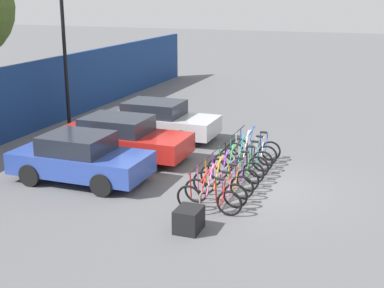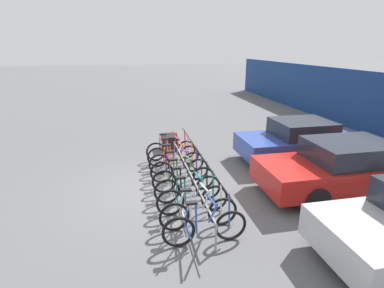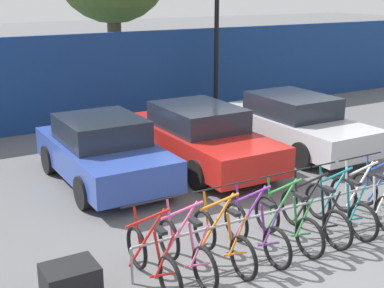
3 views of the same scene
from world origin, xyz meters
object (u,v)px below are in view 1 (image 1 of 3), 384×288
at_px(bicycle_green, 235,169).
at_px(bicycle_orange, 223,183).
at_px(bike_rack, 230,165).
at_px(bicycle_purple, 229,176).
at_px(bicycle_blue, 255,148).
at_px(bicycle_pink, 216,191).
at_px(car_silver, 157,120).
at_px(bicycle_white, 251,153).
at_px(car_blue, 80,158).
at_px(bicycle_black, 241,163).
at_px(cargo_crate, 189,220).
at_px(bicycle_red, 209,199).
at_px(bicycle_teal, 246,158).
at_px(car_red, 120,138).
at_px(lamp_post, 64,48).

bearing_deg(bicycle_green, bicycle_orange, 176.34).
relative_size(bike_rack, bicycle_purple, 3.07).
bearing_deg(bicycle_green, bicycle_blue, -3.66).
height_order(bicycle_pink, car_silver, car_silver).
xyz_separation_m(bicycle_purple, bicycle_blue, (2.94, 0.00, 0.00)).
bearing_deg(bicycle_white, car_blue, 128.08).
bearing_deg(car_silver, bicycle_blue, -107.35).
relative_size(bike_rack, car_blue, 1.33).
height_order(bicycle_pink, bicycle_black, same).
xyz_separation_m(bicycle_pink, car_silver, (5.44, 4.05, 0.31)).
xyz_separation_m(bicycle_blue, car_silver, (1.27, 4.05, 0.31)).
bearing_deg(bicycle_blue, cargo_crate, 179.97).
height_order(bicycle_red, bicycle_black, same).
height_order(bicycle_teal, car_red, car_red).
xyz_separation_m(bicycle_purple, car_blue, (-0.85, 4.21, 0.31)).
height_order(bicycle_orange, bicycle_white, same).
bearing_deg(car_red, bicycle_white, -77.75).
bearing_deg(cargo_crate, bicycle_black, -1.45).
relative_size(bicycle_red, car_blue, 0.43).
bearing_deg(bicycle_white, car_red, 102.70).
relative_size(bicycle_orange, bicycle_teal, 1.00).
xyz_separation_m(bicycle_red, lamp_post, (6.14, 7.97, 2.81)).
bearing_deg(bicycle_pink, bicycle_teal, -1.74).
bearing_deg(bicycle_blue, bicycle_white, -179.01).
xyz_separation_m(bicycle_teal, car_red, (-0.28, 4.17, 0.31)).
distance_m(bicycle_pink, bicycle_white, 3.63).
relative_size(bicycle_green, car_silver, 0.38).
relative_size(car_blue, lamp_post, 0.70).
distance_m(bicycle_pink, bicycle_blue, 4.18).
xyz_separation_m(bike_rack, car_red, (0.91, 4.02, 0.19)).
xyz_separation_m(bicycle_blue, car_red, (-1.45, 4.17, 0.31)).
height_order(car_blue, car_red, same).
bearing_deg(bicycle_pink, cargo_crate, 174.68).
distance_m(bicycle_teal, lamp_post, 8.84).
xyz_separation_m(bicycle_red, cargo_crate, (-1.13, 0.10, -0.10)).
height_order(bicycle_black, bicycle_blue, same).
xyz_separation_m(bicycle_black, lamp_post, (3.17, 7.97, 2.81)).
height_order(bicycle_pink, bicycle_blue, same).
relative_size(bicycle_teal, cargo_crate, 2.44).
xyz_separation_m(bicycle_red, car_silver, (5.97, 4.05, 0.31)).
bearing_deg(car_red, car_silver, -2.44).
distance_m(bicycle_pink, bicycle_teal, 3.01).
bearing_deg(bicycle_blue, car_red, 110.13).
distance_m(bicycle_teal, bicycle_white, 0.62).
height_order(bicycle_green, lamp_post, lamp_post).
xyz_separation_m(bicycle_red, bicycle_teal, (3.55, 0.00, 0.00)).
bearing_deg(bicycle_white, bicycle_purple, -179.55).
height_order(bicycle_pink, bicycle_teal, same).
distance_m(bicycle_red, lamp_post, 10.45).
bearing_deg(car_red, bike_rack, -102.72).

